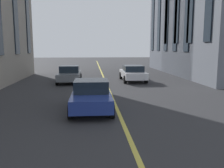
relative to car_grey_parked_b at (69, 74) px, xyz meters
name	(u,v)px	position (x,y,z in m)	size (l,w,h in m)	color
lane_centre_line	(113,99)	(-6.73, -3.00, -0.70)	(80.00, 0.16, 0.01)	#D8C64C
car_grey_parked_b	(69,74)	(0.00, 0.00, 0.00)	(3.90, 1.89, 1.40)	slate
car_white_mid	(133,73)	(0.50, -5.40, 0.00)	(4.40, 1.95, 1.37)	silver
car_blue_near	(91,95)	(-9.18, -1.80, 0.00)	(3.90, 1.89, 1.40)	navy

